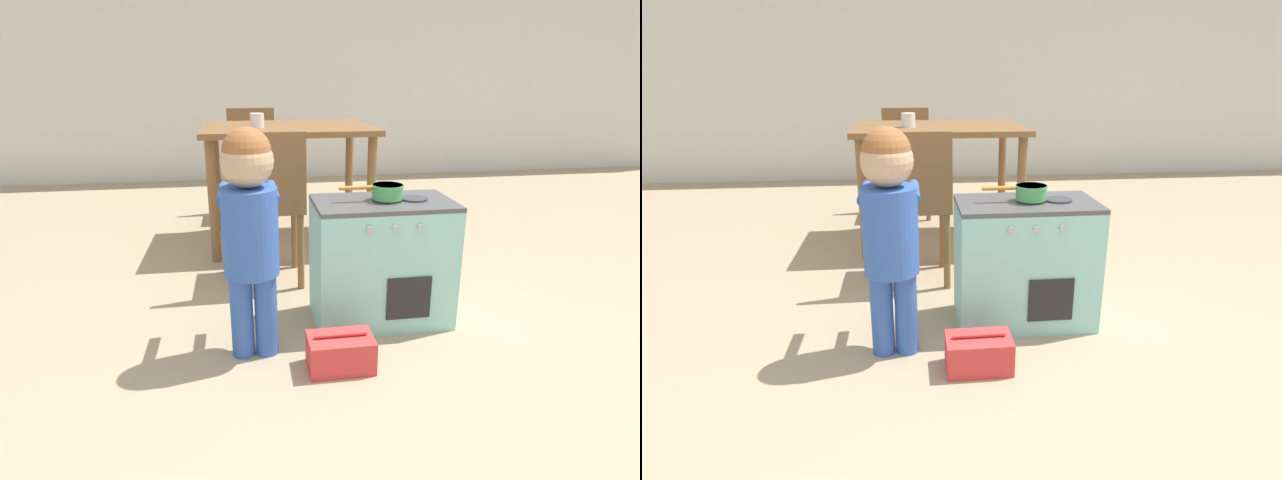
% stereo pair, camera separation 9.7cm
% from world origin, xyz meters
% --- Properties ---
extents(ground_plane, '(16.00, 16.00, 0.00)m').
position_xyz_m(ground_plane, '(0.00, 0.00, 0.00)').
color(ground_plane, tan).
extents(wall_back, '(10.00, 0.06, 2.60)m').
position_xyz_m(wall_back, '(0.00, 4.15, 1.30)').
color(wall_back, silver).
rests_on(wall_back, ground_plane).
extents(play_kitchen, '(0.61, 0.37, 0.58)m').
position_xyz_m(play_kitchen, '(0.01, 0.79, 0.28)').
color(play_kitchen, '#8CD1CC').
rests_on(play_kitchen, ground_plane).
extents(toy_pot, '(0.28, 0.14, 0.06)m').
position_xyz_m(toy_pot, '(0.02, 0.79, 0.61)').
color(toy_pot, '#4CAD5B').
rests_on(toy_pot, play_kitchen).
extents(child_figure, '(0.24, 0.38, 0.92)m').
position_xyz_m(child_figure, '(-0.58, 0.57, 0.58)').
color(child_figure, '#335BB7').
rests_on(child_figure, ground_plane).
extents(toy_basket, '(0.25, 0.16, 0.15)m').
position_xyz_m(toy_basket, '(-0.25, 0.41, 0.07)').
color(toy_basket, '#D13838').
rests_on(toy_basket, ground_plane).
extents(dining_table, '(1.08, 0.76, 0.78)m').
position_xyz_m(dining_table, '(-0.29, 1.99, 0.66)').
color(dining_table, brown).
rests_on(dining_table, ground_plane).
extents(dining_chair_near, '(0.37, 0.37, 0.83)m').
position_xyz_m(dining_chair_near, '(-0.47, 1.28, 0.45)').
color(dining_chair_near, brown).
rests_on(dining_chair_near, ground_plane).
extents(dining_chair_far, '(0.37, 0.37, 0.83)m').
position_xyz_m(dining_chair_far, '(-0.51, 2.69, 0.45)').
color(dining_chair_far, brown).
rests_on(dining_chair_far, ground_plane).
extents(cup_on_table, '(0.09, 0.09, 0.09)m').
position_xyz_m(cup_on_table, '(-0.49, 1.90, 0.82)').
color(cup_on_table, white).
rests_on(cup_on_table, dining_table).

